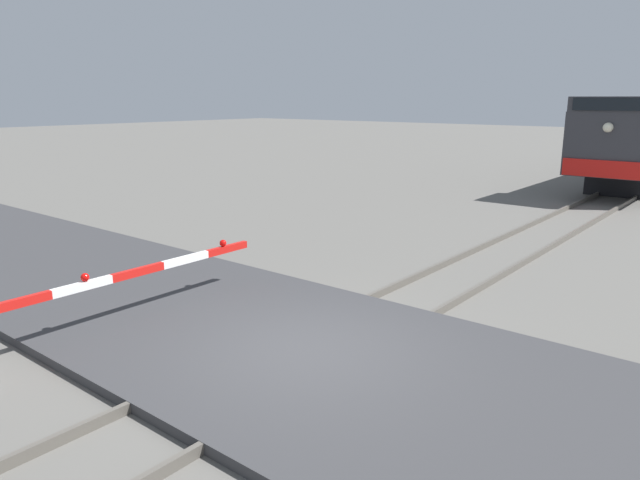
# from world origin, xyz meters

# --- Properties ---
(ground_plane) EXTENTS (160.00, 160.00, 0.00)m
(ground_plane) POSITION_xyz_m (0.00, 0.00, 0.00)
(ground_plane) COLOR #605E59
(rail_track_left) EXTENTS (0.08, 80.00, 0.15)m
(rail_track_left) POSITION_xyz_m (-0.72, 0.00, 0.07)
(rail_track_left) COLOR #59544C
(rail_track_left) RESTS_ON ground_plane
(rail_track_right) EXTENTS (0.08, 80.00, 0.15)m
(rail_track_right) POSITION_xyz_m (0.72, 0.00, 0.07)
(rail_track_right) COLOR #59544C
(rail_track_right) RESTS_ON ground_plane
(road_surface) EXTENTS (36.00, 5.38, 0.16)m
(road_surface) POSITION_xyz_m (0.00, 0.00, 0.08)
(road_surface) COLOR #38383A
(road_surface) RESTS_ON ground_plane
(crossing_gate) EXTENTS (0.36, 5.99, 1.16)m
(crossing_gate) POSITION_xyz_m (-3.28, -2.74, 0.73)
(crossing_gate) COLOR silver
(crossing_gate) RESTS_ON ground_plane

